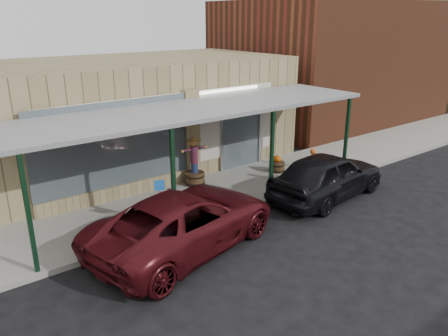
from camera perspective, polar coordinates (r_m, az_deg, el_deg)
ground at (r=11.89m, az=6.71°, el=-9.68°), size 120.00×120.00×0.00m
sidewalk at (r=14.39m, az=-3.20°, el=-3.94°), size 40.00×3.20×0.15m
storefront at (r=17.60m, az=-11.74°, el=6.89°), size 12.00×6.25×4.20m
awning at (r=13.48m, az=-3.34°, el=7.56°), size 12.00×3.00×3.04m
block_buildings_near at (r=19.17m, az=-7.95°, el=13.15°), size 61.00×8.00×8.00m
barrel_scarecrow at (r=15.14m, az=-3.87°, el=-0.07°), size 1.05×0.68×1.74m
barrel_pumpkin at (r=16.62m, az=6.94°, el=0.34°), size 0.62×0.62×0.68m
handicap_sign at (r=12.07m, az=-8.37°, el=-3.80°), size 0.28×0.09×1.39m
parked_sedan at (r=14.71m, az=13.32°, el=-0.95°), size 4.77×2.33×1.57m
car_maroon at (r=11.33m, az=-5.12°, el=-6.89°), size 5.84×3.68×1.50m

